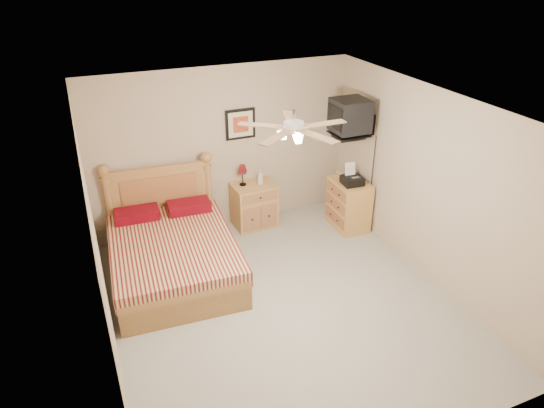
% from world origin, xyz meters
% --- Properties ---
extents(floor, '(4.50, 4.50, 0.00)m').
position_xyz_m(floor, '(0.00, 0.00, 0.00)').
color(floor, '#9A958B').
rests_on(floor, ground).
extents(ceiling, '(4.00, 4.50, 0.04)m').
position_xyz_m(ceiling, '(0.00, 0.00, 2.50)').
color(ceiling, white).
rests_on(ceiling, ground).
extents(wall_back, '(4.00, 0.04, 2.50)m').
position_xyz_m(wall_back, '(0.00, 2.25, 1.25)').
color(wall_back, tan).
rests_on(wall_back, ground).
extents(wall_front, '(4.00, 0.04, 2.50)m').
position_xyz_m(wall_front, '(0.00, -2.25, 1.25)').
color(wall_front, tan).
rests_on(wall_front, ground).
extents(wall_left, '(0.04, 4.50, 2.50)m').
position_xyz_m(wall_left, '(-2.00, 0.00, 1.25)').
color(wall_left, tan).
rests_on(wall_left, ground).
extents(wall_right, '(0.04, 4.50, 2.50)m').
position_xyz_m(wall_right, '(2.00, 0.00, 1.25)').
color(wall_right, tan).
rests_on(wall_right, ground).
extents(bed, '(1.67, 2.13, 1.32)m').
position_xyz_m(bed, '(-1.10, 1.12, 0.66)').
color(bed, '#9D5F31').
rests_on(bed, ground).
extents(nightstand, '(0.67, 0.51, 0.70)m').
position_xyz_m(nightstand, '(0.38, 2.00, 0.35)').
color(nightstand, '#9F663A').
rests_on(nightstand, ground).
extents(table_lamp, '(0.21, 0.21, 0.33)m').
position_xyz_m(table_lamp, '(0.22, 2.07, 0.87)').
color(table_lamp, '#601015').
rests_on(table_lamp, nightstand).
extents(lotion_bottle, '(0.11, 0.11, 0.24)m').
position_xyz_m(lotion_bottle, '(0.48, 1.99, 0.82)').
color(lotion_bottle, silver).
rests_on(lotion_bottle, nightstand).
extents(framed_picture, '(0.46, 0.04, 0.46)m').
position_xyz_m(framed_picture, '(0.27, 2.23, 1.62)').
color(framed_picture, black).
rests_on(framed_picture, wall_back).
extents(dresser, '(0.47, 0.67, 0.78)m').
position_xyz_m(dresser, '(1.73, 1.39, 0.39)').
color(dresser, '#B98540').
rests_on(dresser, ground).
extents(fax_machine, '(0.32, 0.34, 0.31)m').
position_xyz_m(fax_machine, '(1.70, 1.29, 0.94)').
color(fax_machine, black).
rests_on(fax_machine, dresser).
extents(magazine_lower, '(0.27, 0.32, 0.03)m').
position_xyz_m(magazine_lower, '(1.72, 1.59, 0.80)').
color(magazine_lower, tan).
rests_on(magazine_lower, dresser).
extents(magazine_upper, '(0.34, 0.37, 0.02)m').
position_xyz_m(magazine_upper, '(1.73, 1.60, 0.82)').
color(magazine_upper, gray).
rests_on(magazine_upper, magazine_lower).
extents(wall_tv, '(0.56, 0.46, 0.58)m').
position_xyz_m(wall_tv, '(1.75, 1.34, 1.81)').
color(wall_tv, black).
rests_on(wall_tv, wall_right).
extents(ceiling_fan, '(1.14, 1.14, 0.28)m').
position_xyz_m(ceiling_fan, '(0.00, -0.20, 2.36)').
color(ceiling_fan, white).
rests_on(ceiling_fan, ceiling).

